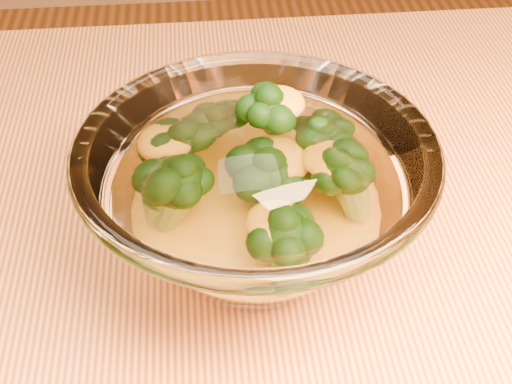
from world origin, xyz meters
The scene contains 4 objects.
table centered at (0.00, 0.00, 0.65)m, with size 1.20×0.80×0.75m.
glass_bowl centered at (-0.08, 0.03, 0.81)m, with size 0.25×0.25×0.11m.
cheese_sauce centered at (-0.08, 0.03, 0.78)m, with size 0.12×0.12×0.03m, color orange.
broccoli_heap centered at (-0.08, 0.04, 0.82)m, with size 0.15×0.15×0.09m.
Camera 1 is at (-0.11, -0.34, 1.13)m, focal length 50.00 mm.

